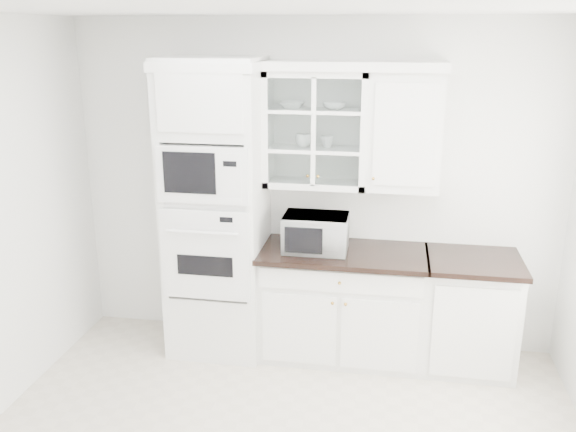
# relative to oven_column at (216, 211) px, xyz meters

# --- Properties ---
(room_shell) EXTENTS (4.00, 3.50, 2.70)m
(room_shell) POSITION_rel_oven_column_xyz_m (0.75, -0.99, 0.58)
(room_shell) COLOR white
(room_shell) RESTS_ON ground
(oven_column) EXTENTS (0.76, 0.68, 2.40)m
(oven_column) POSITION_rel_oven_column_xyz_m (0.00, 0.00, 0.00)
(oven_column) COLOR white
(oven_column) RESTS_ON ground
(base_cabinet_run) EXTENTS (1.32, 0.67, 0.92)m
(base_cabinet_run) POSITION_rel_oven_column_xyz_m (1.03, 0.03, -0.74)
(base_cabinet_run) COLOR white
(base_cabinet_run) RESTS_ON ground
(extra_base_cabinet) EXTENTS (0.72, 0.67, 0.92)m
(extra_base_cabinet) POSITION_rel_oven_column_xyz_m (2.03, 0.03, -0.74)
(extra_base_cabinet) COLOR white
(extra_base_cabinet) RESTS_ON ground
(upper_cabinet_glass) EXTENTS (0.80, 0.33, 0.90)m
(upper_cabinet_glass) POSITION_rel_oven_column_xyz_m (0.78, 0.17, 0.65)
(upper_cabinet_glass) COLOR white
(upper_cabinet_glass) RESTS_ON room_shell
(upper_cabinet_solid) EXTENTS (0.55, 0.33, 0.90)m
(upper_cabinet_solid) POSITION_rel_oven_column_xyz_m (1.46, 0.17, 0.65)
(upper_cabinet_solid) COLOR white
(upper_cabinet_solid) RESTS_ON room_shell
(crown_molding) EXTENTS (2.14, 0.38, 0.07)m
(crown_molding) POSITION_rel_oven_column_xyz_m (0.68, 0.14, 1.14)
(crown_molding) COLOR white
(crown_molding) RESTS_ON room_shell
(countertop_microwave) EXTENTS (0.50, 0.42, 0.29)m
(countertop_microwave) POSITION_rel_oven_column_xyz_m (0.81, 0.00, -0.13)
(countertop_microwave) COLOR white
(countertop_microwave) RESTS_ON base_cabinet_run
(bowl_a) EXTENTS (0.22, 0.22, 0.05)m
(bowl_a) POSITION_rel_oven_column_xyz_m (0.59, 0.17, 0.84)
(bowl_a) COLOR white
(bowl_a) RESTS_ON upper_cabinet_glass
(bowl_b) EXTENTS (0.22, 0.22, 0.06)m
(bowl_b) POSITION_rel_oven_column_xyz_m (0.91, 0.16, 0.84)
(bowl_b) COLOR white
(bowl_b) RESTS_ON upper_cabinet_glass
(cup_a) EXTENTS (0.16, 0.16, 0.10)m
(cup_a) POSITION_rel_oven_column_xyz_m (0.68, 0.18, 0.56)
(cup_a) COLOR white
(cup_a) RESTS_ON upper_cabinet_glass
(cup_b) EXTENTS (0.12, 0.12, 0.09)m
(cup_b) POSITION_rel_oven_column_xyz_m (0.87, 0.17, 0.56)
(cup_b) COLOR white
(cup_b) RESTS_ON upper_cabinet_glass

